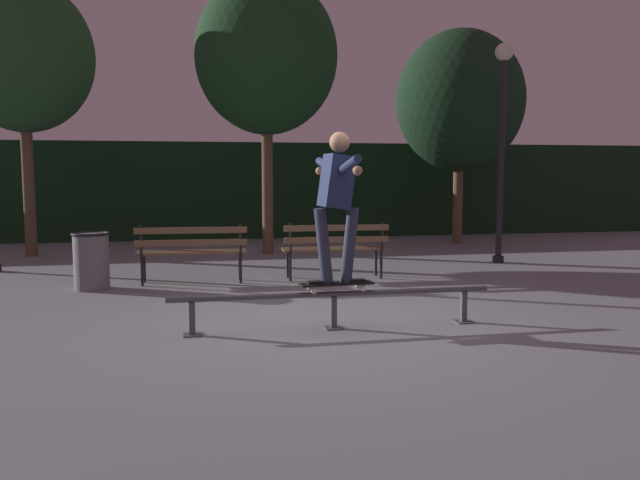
{
  "coord_description": "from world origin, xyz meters",
  "views": [
    {
      "loc": [
        -1.43,
        -6.67,
        1.62
      ],
      "look_at": [
        0.01,
        0.55,
        0.85
      ],
      "focal_mm": 36.0,
      "sensor_mm": 36.0,
      "label": 1
    }
  ],
  "objects_px": {
    "lamp_post_right": "(502,124)",
    "park_bench_leftmost": "(192,248)",
    "grind_rail": "(334,300)",
    "park_bench_left_center": "(335,244)",
    "tree_far_right": "(460,101)",
    "tree_behind_benches": "(266,56)",
    "tree_far_left": "(23,56)",
    "skateboarder": "(337,194)",
    "trash_can": "(91,260)",
    "skateboard": "(336,284)"
  },
  "relations": [
    {
      "from": "lamp_post_right",
      "to": "park_bench_leftmost",
      "type": "bearing_deg",
      "value": -167.49
    },
    {
      "from": "grind_rail",
      "to": "tree_behind_benches",
      "type": "relative_size",
      "value": 0.63
    },
    {
      "from": "grind_rail",
      "to": "park_bench_left_center",
      "type": "bearing_deg",
      "value": 77.05
    },
    {
      "from": "skateboard",
      "to": "tree_behind_benches",
      "type": "bearing_deg",
      "value": 89.77
    },
    {
      "from": "park_bench_leftmost",
      "to": "tree_far_left",
      "type": "relative_size",
      "value": 0.3
    },
    {
      "from": "tree_far_left",
      "to": "park_bench_left_center",
      "type": "bearing_deg",
      "value": -36.32
    },
    {
      "from": "park_bench_left_center",
      "to": "trash_can",
      "type": "distance_m",
      "value": 3.53
    },
    {
      "from": "grind_rail",
      "to": "park_bench_leftmost",
      "type": "xyz_separation_m",
      "value": [
        -1.45,
        3.06,
        0.24
      ]
    },
    {
      "from": "skateboard",
      "to": "park_bench_leftmost",
      "type": "relative_size",
      "value": 0.49
    },
    {
      "from": "tree_far_right",
      "to": "lamp_post_right",
      "type": "xyz_separation_m",
      "value": [
        -0.52,
        -3.08,
        -0.75
      ]
    },
    {
      "from": "tree_far_left",
      "to": "trash_can",
      "type": "height_order",
      "value": "tree_far_left"
    },
    {
      "from": "tree_behind_benches",
      "to": "tree_far_right",
      "type": "bearing_deg",
      "value": 12.47
    },
    {
      "from": "tree_far_right",
      "to": "lamp_post_right",
      "type": "height_order",
      "value": "tree_far_right"
    },
    {
      "from": "park_bench_left_center",
      "to": "tree_far_left",
      "type": "relative_size",
      "value": 0.3
    },
    {
      "from": "skateboarder",
      "to": "tree_behind_benches",
      "type": "relative_size",
      "value": 0.29
    },
    {
      "from": "skateboard",
      "to": "park_bench_left_center",
      "type": "distance_m",
      "value": 3.14
    },
    {
      "from": "grind_rail",
      "to": "skateboard",
      "type": "bearing_deg",
      "value": 0.0
    },
    {
      "from": "grind_rail",
      "to": "skateboarder",
      "type": "xyz_separation_m",
      "value": [
        0.03,
        0.0,
        1.11
      ]
    },
    {
      "from": "tree_far_right",
      "to": "trash_can",
      "type": "height_order",
      "value": "tree_far_right"
    },
    {
      "from": "park_bench_leftmost",
      "to": "tree_behind_benches",
      "type": "height_order",
      "value": "tree_behind_benches"
    },
    {
      "from": "skateboarder",
      "to": "trash_can",
      "type": "height_order",
      "value": "skateboarder"
    },
    {
      "from": "grind_rail",
      "to": "tree_far_right",
      "type": "height_order",
      "value": "tree_far_right"
    },
    {
      "from": "tree_far_right",
      "to": "park_bench_leftmost",
      "type": "bearing_deg",
      "value": -144.38
    },
    {
      "from": "park_bench_leftmost",
      "to": "tree_far_left",
      "type": "height_order",
      "value": "tree_far_left"
    },
    {
      "from": "skateboarder",
      "to": "trash_can",
      "type": "bearing_deg",
      "value": 134.75
    },
    {
      "from": "lamp_post_right",
      "to": "grind_rail",
      "type": "bearing_deg",
      "value": -133.22
    },
    {
      "from": "skateboard",
      "to": "tree_behind_benches",
      "type": "xyz_separation_m",
      "value": [
        0.03,
        6.36,
        3.42
      ]
    },
    {
      "from": "grind_rail",
      "to": "tree_far_right",
      "type": "xyz_separation_m",
      "value": [
        4.54,
        7.35,
        2.93
      ]
    },
    {
      "from": "skateboarder",
      "to": "park_bench_left_center",
      "type": "distance_m",
      "value": 3.25
    },
    {
      "from": "tree_behind_benches",
      "to": "tree_far_left",
      "type": "bearing_deg",
      "value": 173.14
    },
    {
      "from": "tree_far_left",
      "to": "trash_can",
      "type": "distance_m",
      "value": 5.55
    },
    {
      "from": "skateboard",
      "to": "lamp_post_right",
      "type": "distance_m",
      "value": 6.18
    },
    {
      "from": "skateboard",
      "to": "park_bench_left_center",
      "type": "xyz_separation_m",
      "value": [
        0.67,
        3.06,
        0.07
      ]
    },
    {
      "from": "skateboarder",
      "to": "tree_far_right",
      "type": "xyz_separation_m",
      "value": [
        4.51,
        7.35,
        1.83
      ]
    },
    {
      "from": "grind_rail",
      "to": "park_bench_left_center",
      "type": "distance_m",
      "value": 3.15
    },
    {
      "from": "lamp_post_right",
      "to": "trash_can",
      "type": "distance_m",
      "value": 7.28
    },
    {
      "from": "park_bench_leftmost",
      "to": "tree_far_left",
      "type": "distance_m",
      "value": 5.93
    },
    {
      "from": "tree_behind_benches",
      "to": "skateboard",
      "type": "bearing_deg",
      "value": -90.23
    },
    {
      "from": "skateboard",
      "to": "skateboarder",
      "type": "distance_m",
      "value": 0.94
    },
    {
      "from": "skateboard",
      "to": "lamp_post_right",
      "type": "relative_size",
      "value": 0.2
    },
    {
      "from": "grind_rail",
      "to": "trash_can",
      "type": "bearing_deg",
      "value": 134.43
    },
    {
      "from": "skateboarder",
      "to": "park_bench_leftmost",
      "type": "distance_m",
      "value": 3.51
    },
    {
      "from": "skateboarder",
      "to": "tree_far_left",
      "type": "bearing_deg",
      "value": 123.45
    },
    {
      "from": "grind_rail",
      "to": "skateboarder",
      "type": "relative_size",
      "value": 2.19
    },
    {
      "from": "tree_far_left",
      "to": "tree_far_right",
      "type": "relative_size",
      "value": 1.1
    },
    {
      "from": "grind_rail",
      "to": "park_bench_left_center",
      "type": "xyz_separation_m",
      "value": [
        0.7,
        3.06,
        0.24
      ]
    },
    {
      "from": "skateboarder",
      "to": "trash_can",
      "type": "xyz_separation_m",
      "value": [
        -2.86,
        2.88,
        -0.99
      ]
    },
    {
      "from": "trash_can",
      "to": "grind_rail",
      "type": "bearing_deg",
      "value": -45.57
    },
    {
      "from": "park_bench_leftmost",
      "to": "lamp_post_right",
      "type": "height_order",
      "value": "lamp_post_right"
    },
    {
      "from": "tree_far_right",
      "to": "lamp_post_right",
      "type": "bearing_deg",
      "value": -99.66
    }
  ]
}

